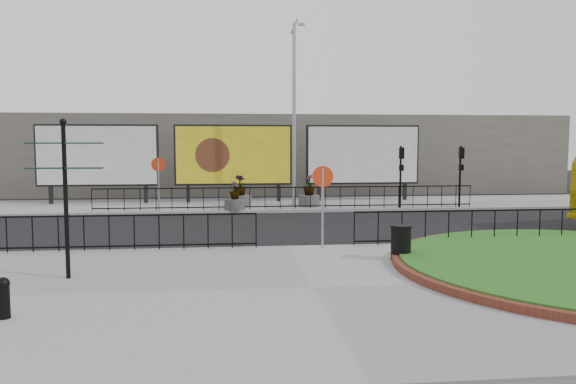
{
  "coord_description": "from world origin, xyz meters",
  "views": [
    {
      "loc": [
        -1.85,
        -16.94,
        3.3
      ],
      "look_at": [
        0.22,
        2.05,
        1.6
      ],
      "focal_mm": 35.0,
      "sensor_mm": 36.0,
      "label": 1
    }
  ],
  "objects": [
    {
      "name": "planter_b",
      "position": [
        -1.2,
        10.74,
        0.66
      ],
      "size": [
        1.08,
        1.08,
        1.58
      ],
      "color": "#4C4C4F",
      "rests_on": "pavement_far"
    },
    {
      "name": "bollard",
      "position": [
        -5.89,
        -6.54,
        0.53
      ],
      "size": [
        0.24,
        0.24,
        0.76
      ],
      "color": "black",
      "rests_on": "pavement_near"
    },
    {
      "name": "speed_sign_far",
      "position": [
        -5.0,
        9.4,
        1.92
      ],
      "size": [
        0.64,
        0.07,
        2.47
      ],
      "color": "gray",
      "rests_on": "pavement_far"
    },
    {
      "name": "signal_pole_b",
      "position": [
        9.5,
        9.34,
        2.1
      ],
      "size": [
        0.22,
        0.26,
        3.0
      ],
      "color": "black",
      "rests_on": "pavement_far"
    },
    {
      "name": "planter_c",
      "position": [
        2.2,
        10.56,
        0.7
      ],
      "size": [
        1.05,
        1.05,
        1.61
      ],
      "color": "#4C4C4F",
      "rests_on": "pavement_far"
    },
    {
      "name": "railing_near_right",
      "position": [
        6.5,
        -0.3,
        0.67
      ],
      "size": [
        9.0,
        0.1,
        1.1
      ],
      "primitive_type": null,
      "color": "black",
      "rests_on": "pavement_near"
    },
    {
      "name": "railing_near_left",
      "position": [
        -6.0,
        -0.3,
        0.67
      ],
      "size": [
        10.0,
        0.1,
        1.1
      ],
      "primitive_type": null,
      "color": "black",
      "rests_on": "pavement_near"
    },
    {
      "name": "billboard_right",
      "position": [
        5.5,
        12.97,
        2.6
      ],
      "size": [
        6.2,
        0.31,
        4.1
      ],
      "color": "black",
      "rests_on": "pavement_far"
    },
    {
      "name": "fingerpost_sign",
      "position": [
        -5.57,
        -3.54,
        2.37
      ],
      "size": [
        1.75,
        0.3,
        3.72
      ],
      "rotation": [
        0.0,
        0.0,
        -0.08
      ],
      "color": "black",
      "rests_on": "pavement_near"
    },
    {
      "name": "pavement_far",
      "position": [
        0.0,
        12.0,
        0.06
      ],
      "size": [
        44.0,
        6.0,
        0.12
      ],
      "primitive_type": "cube",
      "color": "gray",
      "rests_on": "ground"
    },
    {
      "name": "billboard_left",
      "position": [
        -8.5,
        12.97,
        2.6
      ],
      "size": [
        6.2,
        0.31,
        4.1
      ],
      "color": "black",
      "rests_on": "pavement_far"
    },
    {
      "name": "lamp_post",
      "position": [
        1.51,
        11.0,
        4.83
      ],
      "size": [
        0.74,
        0.18,
        9.23
      ],
      "color": "gray",
      "rests_on": "pavement_far"
    },
    {
      "name": "pavement_near",
      "position": [
        0.0,
        -5.0,
        0.06
      ],
      "size": [
        30.0,
        10.0,
        0.12
      ],
      "primitive_type": "cube",
      "color": "gray",
      "rests_on": "ground"
    },
    {
      "name": "litter_bin",
      "position": [
        2.79,
        -2.43,
        0.6
      ],
      "size": [
        0.58,
        0.58,
        0.96
      ],
      "color": "black",
      "rests_on": "pavement_near"
    },
    {
      "name": "ground",
      "position": [
        0.0,
        0.0,
        0.0
      ],
      "size": [
        90.0,
        90.0,
        0.0
      ],
      "primitive_type": "plane",
      "color": "black",
      "rests_on": "ground"
    },
    {
      "name": "speed_sign_near",
      "position": [
        1.0,
        -0.4,
        1.92
      ],
      "size": [
        0.64,
        0.07,
        2.47
      ],
      "color": "gray",
      "rests_on": "pavement_near"
    },
    {
      "name": "railing_far",
      "position": [
        1.0,
        9.3,
        0.67
      ],
      "size": [
        18.0,
        0.1,
        1.1
      ],
      "primitive_type": null,
      "color": "black",
      "rests_on": "pavement_far"
    },
    {
      "name": "billboard_mid",
      "position": [
        -1.5,
        12.97,
        2.6
      ],
      "size": [
        6.2,
        0.31,
        4.1
      ],
      "color": "black",
      "rests_on": "pavement_far"
    },
    {
      "name": "signal_pole_a",
      "position": [
        6.5,
        9.34,
        2.1
      ],
      "size": [
        0.22,
        0.26,
        3.0
      ],
      "color": "black",
      "rests_on": "pavement_far"
    },
    {
      "name": "building_backdrop",
      "position": [
        0.0,
        22.0,
        2.5
      ],
      "size": [
        40.0,
        10.0,
        5.0
      ],
      "primitive_type": "cube",
      "color": "#5F5C53",
      "rests_on": "ground"
    },
    {
      "name": "planter_a",
      "position": [
        -1.5,
        9.4,
        0.58
      ],
      "size": [
        0.97,
        0.97,
        1.38
      ],
      "color": "#4C4C4F",
      "rests_on": "pavement_far"
    }
  ]
}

